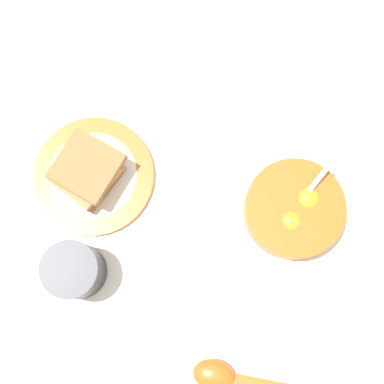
% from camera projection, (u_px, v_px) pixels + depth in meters
% --- Properties ---
extents(ground_plane, '(3.00, 3.00, 0.00)m').
position_uv_depth(ground_plane, '(195.00, 231.00, 0.82)').
color(ground_plane, silver).
extents(egg_bowl, '(0.15, 0.15, 0.07)m').
position_uv_depth(egg_bowl, '(294.00, 209.00, 0.80)').
color(egg_bowl, '#DB5119').
rests_on(egg_bowl, ground_plane).
extents(toast_plate, '(0.19, 0.19, 0.01)m').
position_uv_depth(toast_plate, '(94.00, 176.00, 0.83)').
color(toast_plate, '#DB5119').
rests_on(toast_plate, ground_plane).
extents(toast_sandwich, '(0.12, 0.12, 0.05)m').
position_uv_depth(toast_sandwich, '(87.00, 172.00, 0.80)').
color(toast_sandwich, brown).
rests_on(toast_sandwich, toast_plate).
extents(soup_spoon, '(0.05, 0.15, 0.03)m').
position_uv_depth(soup_spoon, '(222.00, 376.00, 0.77)').
color(soup_spoon, '#DB5119').
rests_on(soup_spoon, ground_plane).
extents(drinking_cup, '(0.08, 0.08, 0.08)m').
position_uv_depth(drinking_cup, '(74.00, 270.00, 0.76)').
color(drinking_cup, black).
rests_on(drinking_cup, ground_plane).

